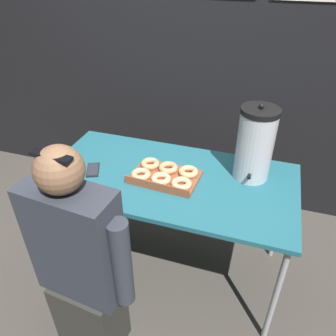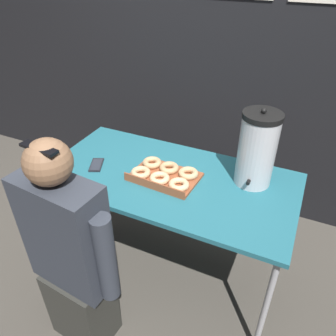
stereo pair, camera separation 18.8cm
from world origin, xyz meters
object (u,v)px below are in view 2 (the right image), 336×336
Objects in this scene: donut_box at (164,175)px; cell_phone at (96,165)px; coffee_urn at (257,149)px; person_seated at (72,259)px.

cell_phone is at bearing -168.77° from donut_box.
donut_box is 0.54m from coffee_urn.
coffee_urn is at bearing -9.42° from cell_phone.
person_seated is at bearing -93.03° from cell_phone.
person_seated is at bearing -131.35° from coffee_urn.
coffee_urn is 1.11m from person_seated.
coffee_urn is at bearing 24.60° from donut_box.
cell_phone is at bearing -63.41° from person_seated.
cell_phone is 0.13× the size of person_seated.
coffee_urn reaches higher than donut_box.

